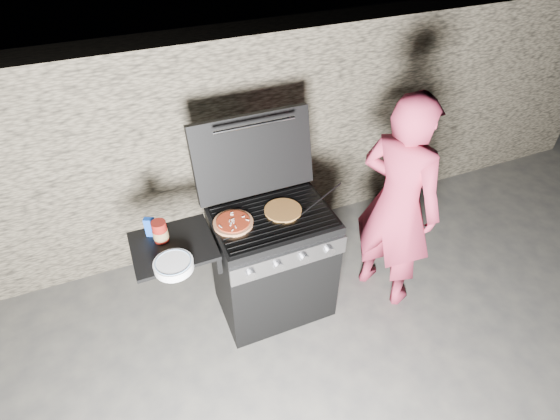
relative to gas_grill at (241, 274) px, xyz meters
name	(u,v)px	position (x,y,z in m)	size (l,w,h in m)	color
ground	(274,304)	(0.25, 0.00, -0.46)	(50.00, 50.00, 0.00)	#393838
stone_wall	(226,143)	(0.25, 1.05, 0.44)	(8.00, 0.35, 1.80)	#7E7159
gas_grill	(241,274)	(0.00, 0.00, 0.00)	(1.34, 0.79, 0.91)	black
pizza_topped	(233,222)	(-0.02, 0.03, 0.47)	(0.26, 0.26, 0.03)	tan
pizza_plain	(283,210)	(0.33, 0.03, 0.46)	(0.25, 0.25, 0.01)	#C2853B
sauce_jar	(160,231)	(-0.47, 0.07, 0.52)	(0.09, 0.09, 0.14)	maroon
blue_carton	(150,227)	(-0.52, 0.13, 0.51)	(0.06, 0.04, 0.13)	#0F3CA3
plate_stack	(174,265)	(-0.45, -0.20, 0.47)	(0.23, 0.23, 0.05)	white
person	(397,205)	(1.13, -0.16, 0.40)	(0.62, 0.41, 1.71)	#B4304C
tongs	(322,199)	(0.61, 0.00, 0.49)	(0.01, 0.01, 0.39)	black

